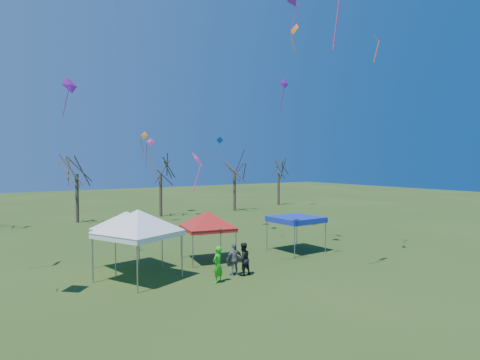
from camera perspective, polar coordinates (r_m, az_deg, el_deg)
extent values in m
plane|color=#2C4B18|center=(22.47, 0.35, -12.63)|extent=(140.00, 140.00, 0.00)
cylinder|color=#3D2D21|center=(43.54, -20.90, -2.29)|extent=(0.32, 0.32, 4.64)
cylinder|color=#3D2D21|center=(45.89, -10.53, -2.01)|extent=(0.32, 0.32, 4.49)
cylinder|color=#3D2D21|center=(50.31, -0.73, -1.57)|extent=(0.32, 0.32, 4.47)
cylinder|color=#3D2D21|center=(56.93, 5.16, -1.22)|extent=(0.32, 0.32, 4.23)
cylinder|color=gray|center=(19.88, -13.52, -11.50)|extent=(0.06, 0.06, 2.16)
cylinder|color=gray|center=(22.12, -19.06, -10.13)|extent=(0.06, 0.06, 2.16)
cylinder|color=gray|center=(22.03, -7.74, -10.06)|extent=(0.06, 0.06, 2.16)
cylinder|color=gray|center=(24.06, -13.31, -9.02)|extent=(0.06, 0.06, 2.16)
cube|color=white|center=(21.73, -13.44, -7.03)|extent=(4.26, 4.26, 0.26)
pyramid|color=white|center=(21.57, -13.48, -3.85)|extent=(4.22, 4.22, 1.08)
cylinder|color=gray|center=(22.55, -16.26, -10.13)|extent=(0.06, 0.06, 1.95)
cylinder|color=gray|center=(24.96, -19.12, -8.93)|extent=(0.06, 0.06, 1.95)
cylinder|color=gray|center=(23.87, -10.33, -9.36)|extent=(0.06, 0.06, 1.95)
cylinder|color=gray|center=(26.16, -13.60, -8.33)|extent=(0.06, 0.06, 1.95)
cube|color=white|center=(24.15, -14.86, -6.63)|extent=(3.34, 3.34, 0.23)
pyramid|color=white|center=(24.00, -14.89, -4.06)|extent=(4.08, 4.08, 0.97)
cylinder|color=gray|center=(23.88, -6.30, -9.48)|extent=(0.05, 0.05, 1.82)
cylinder|color=gray|center=(26.29, -7.88, -8.37)|extent=(0.05, 0.05, 1.82)
cylinder|color=gray|center=(24.70, -0.55, -9.06)|extent=(0.05, 0.05, 1.82)
cylinder|color=gray|center=(27.04, -2.59, -8.04)|extent=(0.05, 0.05, 1.82)
cube|color=#B21711|center=(25.26, -4.34, -6.45)|extent=(3.23, 3.23, 0.22)
pyramid|color=#B21711|center=(25.12, -4.35, -4.15)|extent=(3.78, 3.78, 0.91)
cylinder|color=gray|center=(26.41, 7.30, -8.21)|extent=(0.06, 0.06, 1.92)
cylinder|color=gray|center=(28.41, 3.60, -7.43)|extent=(0.06, 0.06, 1.92)
cylinder|color=gray|center=(28.27, 11.34, -7.52)|extent=(0.06, 0.06, 1.92)
cylinder|color=gray|center=(30.14, 7.60, -6.86)|extent=(0.06, 0.06, 1.92)
cube|color=#1029A9|center=(28.11, 7.47, -5.34)|extent=(2.93, 2.93, 0.23)
cube|color=#1029A9|center=(28.08, 7.47, -4.99)|extent=(2.93, 2.93, 0.11)
imported|color=slate|center=(22.35, -0.76, -10.51)|extent=(0.97, 0.41, 1.66)
imported|color=green|center=(21.08, -3.00, -11.17)|extent=(0.76, 0.65, 1.77)
imported|color=black|center=(22.31, 0.41, -10.50)|extent=(0.86, 0.69, 1.69)
cone|color=orange|center=(40.42, -12.67, 5.84)|extent=(0.58, 0.71, 0.73)
cube|color=orange|center=(40.51, -12.95, 4.55)|extent=(0.45, 0.34, 1.45)
cone|color=#D32E71|center=(40.92, -11.82, 4.99)|extent=(0.84, 0.52, 0.76)
cube|color=#D32E71|center=(40.84, -12.38, 3.18)|extent=(0.27, 0.84, 2.20)
cone|color=#FF388B|center=(22.10, -5.63, 2.84)|extent=(1.13, 1.14, 0.80)
cube|color=#FF388B|center=(21.90, -5.78, 0.28)|extent=(0.39, 0.37, 1.49)
cube|color=purple|center=(29.39, 7.34, 20.81)|extent=(0.73, 0.16, 1.96)
cone|color=blue|center=(49.49, -2.72, 5.34)|extent=(0.89, 0.48, 0.83)
cube|color=blue|center=(49.50, -2.53, 3.92)|extent=(0.13, 0.37, 2.04)
cube|color=#FE386F|center=(21.85, 12.83, 20.47)|extent=(0.10, 0.46, 2.99)
cone|color=purple|center=(32.34, -21.74, 11.69)|extent=(1.40, 1.06, 1.21)
cube|color=purple|center=(31.95, -22.23, 9.52)|extent=(0.35, 0.71, 1.89)
cone|color=purple|center=(35.74, 5.97, 12.68)|extent=(0.85, 0.23, 0.84)
cube|color=purple|center=(35.41, 5.66, 10.81)|extent=(0.07, 0.51, 1.99)
cone|color=orange|center=(28.23, 7.25, 19.37)|extent=(0.39, 0.79, 0.74)
cube|color=orange|center=(28.14, 7.03, 17.78)|extent=(0.36, 0.06, 1.18)
cone|color=orange|center=(26.77, 17.77, 17.53)|extent=(0.76, 0.69, 0.56)
cube|color=orange|center=(26.46, 17.73, 16.04)|extent=(0.21, 0.28, 1.19)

